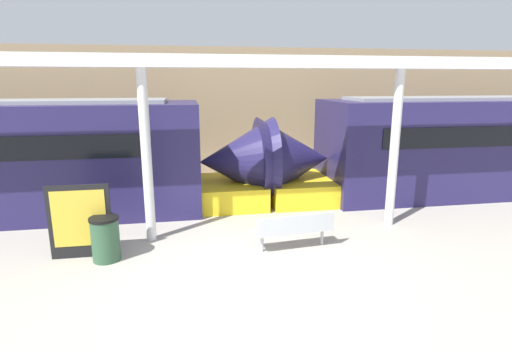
{
  "coord_description": "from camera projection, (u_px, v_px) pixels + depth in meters",
  "views": [
    {
      "loc": [
        -1.19,
        -6.66,
        3.69
      ],
      "look_at": [
        0.46,
        2.87,
        1.4
      ],
      "focal_mm": 28.0,
      "sensor_mm": 36.0,
      "label": 1
    }
  ],
  "objects": [
    {
      "name": "ground_plane",
      "position": [
        258.0,
        284.0,
        7.43
      ],
      "size": [
        60.0,
        60.0,
        0.0
      ],
      "primitive_type": "plane",
      "color": "#A8A093"
    },
    {
      "name": "trash_bin",
      "position": [
        105.0,
        239.0,
        8.35
      ],
      "size": [
        0.6,
        0.6,
        0.95
      ],
      "color": "#2D5138",
      "rests_on": "ground_plane"
    },
    {
      "name": "station_wall",
      "position": [
        216.0,
        112.0,
        16.01
      ],
      "size": [
        56.0,
        0.2,
        5.0
      ],
      "primitive_type": "cube",
      "color": "#9E8460",
      "rests_on": "ground_plane"
    },
    {
      "name": "bench_near",
      "position": [
        294.0,
        228.0,
        8.87
      ],
      "size": [
        1.85,
        0.63,
        0.84
      ],
      "rotation": [
        0.0,
        0.0,
        0.11
      ],
      "color": "#ADB2B7",
      "rests_on": "ground_plane"
    },
    {
      "name": "support_column_far",
      "position": [
        394.0,
        150.0,
        10.11
      ],
      "size": [
        0.23,
        0.23,
        3.98
      ],
      "primitive_type": "cylinder",
      "color": "silver",
      "rests_on": "ground_plane"
    },
    {
      "name": "train_left",
      "position": [
        497.0,
        146.0,
        13.62
      ],
      "size": [
        16.52,
        2.93,
        3.2
      ],
      "color": "#231E4C",
      "rests_on": "ground_plane"
    },
    {
      "name": "support_column_near",
      "position": [
        147.0,
        158.0,
        9.1
      ],
      "size": [
        0.23,
        0.23,
        3.98
      ],
      "primitive_type": "cylinder",
      "color": "silver",
      "rests_on": "ground_plane"
    },
    {
      "name": "canopy_beam",
      "position": [
        140.0,
        61.0,
        8.61
      ],
      "size": [
        28.0,
        0.6,
        0.28
      ],
      "primitive_type": "cube",
      "color": "silver",
      "rests_on": "support_column_near"
    },
    {
      "name": "poster_board",
      "position": [
        80.0,
        221.0,
        8.41
      ],
      "size": [
        1.27,
        0.07,
        1.6
      ],
      "color": "black",
      "rests_on": "ground_plane"
    }
  ]
}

